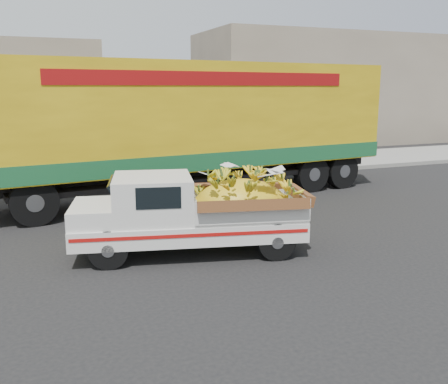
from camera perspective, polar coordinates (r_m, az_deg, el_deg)
name	(u,v)px	position (r m, az deg, el deg)	size (l,w,h in m)	color
ground	(168,270)	(8.85, -6.44, -8.88)	(100.00, 100.00, 0.00)	black
curb	(101,185)	(16.36, -13.91, 0.76)	(60.00, 0.25, 0.15)	gray
sidewalk	(92,175)	(18.41, -14.84, 1.91)	(60.00, 4.00, 0.14)	gray
building_right	(324,90)	(29.70, 11.32, 11.39)	(14.00, 6.00, 6.00)	gray
pickup_truck	(206,211)	(9.54, -2.04, -2.16)	(4.55, 2.50, 1.51)	black
semi_trailer	(194,124)	(14.24, -3.50, 7.80)	(12.04, 3.91, 3.80)	black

